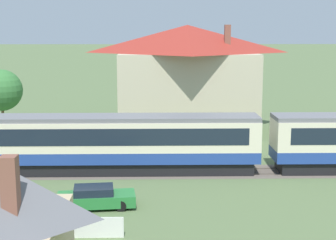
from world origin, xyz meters
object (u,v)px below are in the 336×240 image
(yard_tree_1, at_px, (2,90))
(passenger_train, at_px, (269,141))
(parked_car_green, at_px, (96,198))
(station_house_red_roof, at_px, (187,77))

(yard_tree_1, bearing_deg, passenger_train, -29.31)
(parked_car_green, xyz_separation_m, yard_tree_1, (-11.08, 20.01, 3.81))
(passenger_train, distance_m, station_house_red_roof, 16.20)
(passenger_train, height_order, station_house_red_roof, station_house_red_roof)
(station_house_red_roof, xyz_separation_m, parked_car_green, (-6.49, -22.42, -4.79))
(parked_car_green, distance_m, yard_tree_1, 23.19)
(yard_tree_1, bearing_deg, station_house_red_roof, 7.79)
(passenger_train, distance_m, yard_tree_1, 25.99)
(station_house_red_roof, xyz_separation_m, yard_tree_1, (-17.57, -2.41, -0.99))
(station_house_red_roof, relative_size, yard_tree_1, 2.21)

